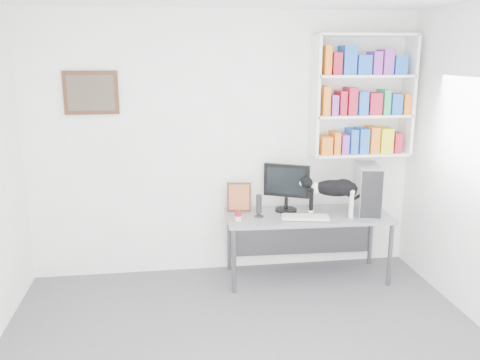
{
  "coord_description": "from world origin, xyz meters",
  "views": [
    {
      "loc": [
        -0.58,
        -3.14,
        2.25
      ],
      "look_at": [
        0.09,
        1.53,
        1.09
      ],
      "focal_mm": 38.0,
      "sensor_mm": 36.0,
      "label": 1
    }
  ],
  "objects_px": {
    "desk": "(307,246)",
    "cat": "(333,197)",
    "speaker": "(259,205)",
    "leaning_print": "(239,196)",
    "soup_can": "(238,216)",
    "bookshelf": "(363,96)",
    "monitor": "(286,187)",
    "pc_tower": "(368,189)",
    "keyboard": "(305,217)"
  },
  "relations": [
    {
      "from": "speaker",
      "to": "leaning_print",
      "type": "relative_size",
      "value": 0.77
    },
    {
      "from": "monitor",
      "to": "soup_can",
      "type": "relative_size",
      "value": 5.27
    },
    {
      "from": "leaning_print",
      "to": "soup_can",
      "type": "xyz_separation_m",
      "value": [
        -0.06,
        -0.33,
        -0.11
      ]
    },
    {
      "from": "keyboard",
      "to": "pc_tower",
      "type": "bearing_deg",
      "value": 24.75
    },
    {
      "from": "soup_can",
      "to": "pc_tower",
      "type": "bearing_deg",
      "value": 4.87
    },
    {
      "from": "monitor",
      "to": "keyboard",
      "type": "bearing_deg",
      "value": -39.69
    },
    {
      "from": "keyboard",
      "to": "cat",
      "type": "distance_m",
      "value": 0.34
    },
    {
      "from": "monitor",
      "to": "cat",
      "type": "relative_size",
      "value": 0.79
    },
    {
      "from": "desk",
      "to": "speaker",
      "type": "distance_m",
      "value": 0.69
    },
    {
      "from": "bookshelf",
      "to": "speaker",
      "type": "height_order",
      "value": "bookshelf"
    },
    {
      "from": "pc_tower",
      "to": "speaker",
      "type": "distance_m",
      "value": 1.14
    },
    {
      "from": "keyboard",
      "to": "speaker",
      "type": "relative_size",
      "value": 1.95
    },
    {
      "from": "leaning_print",
      "to": "desk",
      "type": "bearing_deg",
      "value": -8.96
    },
    {
      "from": "bookshelf",
      "to": "cat",
      "type": "distance_m",
      "value": 1.09
    },
    {
      "from": "monitor",
      "to": "soup_can",
      "type": "height_order",
      "value": "monitor"
    },
    {
      "from": "monitor",
      "to": "soup_can",
      "type": "bearing_deg",
      "value": -128.07
    },
    {
      "from": "speaker",
      "to": "pc_tower",
      "type": "bearing_deg",
      "value": 10.96
    },
    {
      "from": "speaker",
      "to": "soup_can",
      "type": "height_order",
      "value": "speaker"
    },
    {
      "from": "cat",
      "to": "bookshelf",
      "type": "bearing_deg",
      "value": 58.04
    },
    {
      "from": "bookshelf",
      "to": "pc_tower",
      "type": "height_order",
      "value": "bookshelf"
    },
    {
      "from": "soup_can",
      "to": "cat",
      "type": "relative_size",
      "value": 0.15
    },
    {
      "from": "keyboard",
      "to": "soup_can",
      "type": "height_order",
      "value": "soup_can"
    },
    {
      "from": "bookshelf",
      "to": "keyboard",
      "type": "relative_size",
      "value": 2.69
    },
    {
      "from": "pc_tower",
      "to": "leaning_print",
      "type": "height_order",
      "value": "pc_tower"
    },
    {
      "from": "keyboard",
      "to": "monitor",
      "type": "bearing_deg",
      "value": 125.67
    },
    {
      "from": "keyboard",
      "to": "cat",
      "type": "relative_size",
      "value": 0.73
    },
    {
      "from": "bookshelf",
      "to": "leaning_print",
      "type": "distance_m",
      "value": 1.63
    },
    {
      "from": "bookshelf",
      "to": "keyboard",
      "type": "bearing_deg",
      "value": -150.63
    },
    {
      "from": "speaker",
      "to": "leaning_print",
      "type": "height_order",
      "value": "leaning_print"
    },
    {
      "from": "pc_tower",
      "to": "soup_can",
      "type": "bearing_deg",
      "value": -162.45
    },
    {
      "from": "pc_tower",
      "to": "cat",
      "type": "height_order",
      "value": "pc_tower"
    },
    {
      "from": "leaning_print",
      "to": "cat",
      "type": "xyz_separation_m",
      "value": [
        0.9,
        -0.32,
        0.04
      ]
    },
    {
      "from": "bookshelf",
      "to": "pc_tower",
      "type": "relative_size",
      "value": 2.55
    },
    {
      "from": "monitor",
      "to": "cat",
      "type": "bearing_deg",
      "value": -3.51
    },
    {
      "from": "keyboard",
      "to": "pc_tower",
      "type": "height_order",
      "value": "pc_tower"
    },
    {
      "from": "pc_tower",
      "to": "cat",
      "type": "bearing_deg",
      "value": -152.21
    },
    {
      "from": "desk",
      "to": "pc_tower",
      "type": "height_order",
      "value": "pc_tower"
    },
    {
      "from": "pc_tower",
      "to": "speaker",
      "type": "xyz_separation_m",
      "value": [
        -1.13,
        -0.01,
        -0.12
      ]
    },
    {
      "from": "pc_tower",
      "to": "leaning_print",
      "type": "distance_m",
      "value": 1.31
    },
    {
      "from": "bookshelf",
      "to": "leaning_print",
      "type": "height_order",
      "value": "bookshelf"
    },
    {
      "from": "monitor",
      "to": "pc_tower",
      "type": "relative_size",
      "value": 1.03
    },
    {
      "from": "soup_can",
      "to": "cat",
      "type": "height_order",
      "value": "cat"
    },
    {
      "from": "keyboard",
      "to": "cat",
      "type": "xyz_separation_m",
      "value": [
        0.29,
        0.05,
        0.18
      ]
    },
    {
      "from": "bookshelf",
      "to": "cat",
      "type": "xyz_separation_m",
      "value": [
        -0.38,
        -0.33,
        -0.97
      ]
    },
    {
      "from": "speaker",
      "to": "cat",
      "type": "xyz_separation_m",
      "value": [
        0.73,
        -0.09,
        0.08
      ]
    },
    {
      "from": "desk",
      "to": "leaning_print",
      "type": "distance_m",
      "value": 0.87
    },
    {
      "from": "bookshelf",
      "to": "soup_can",
      "type": "distance_m",
      "value": 1.77
    },
    {
      "from": "pc_tower",
      "to": "cat",
      "type": "xyz_separation_m",
      "value": [
        -0.4,
        -0.11,
        -0.05
      ]
    },
    {
      "from": "soup_can",
      "to": "bookshelf",
      "type": "bearing_deg",
      "value": 14.26
    },
    {
      "from": "desk",
      "to": "cat",
      "type": "xyz_separation_m",
      "value": [
        0.22,
        -0.1,
        0.54
      ]
    }
  ]
}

